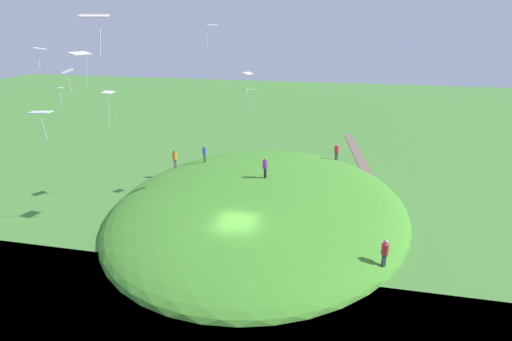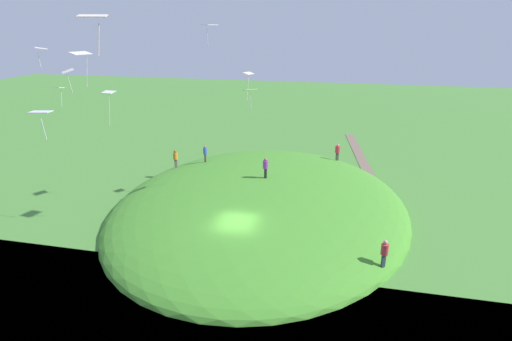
# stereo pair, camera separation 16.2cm
# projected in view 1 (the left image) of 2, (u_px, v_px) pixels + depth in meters

# --- Properties ---
(ground_plane) EXTENTS (160.00, 160.00, 0.00)m
(ground_plane) POSITION_uv_depth(u_px,v_px,m) (237.00, 248.00, 27.19)
(ground_plane) COLOR #488235
(grass_hill) EXTENTS (28.01, 22.56, 4.12)m
(grass_hill) POSITION_uv_depth(u_px,v_px,m) (260.00, 207.00, 33.19)
(grass_hill) COLOR #458F2C
(grass_hill) RESTS_ON ground_plane
(dirt_path) EXTENTS (17.08, 3.34, 0.04)m
(dirt_path) POSITION_uv_depth(u_px,v_px,m) (358.00, 154.00, 46.43)
(dirt_path) COLOR #725F50
(dirt_path) RESTS_ON ground_plane
(person_with_child) EXTENTS (0.59, 0.59, 1.67)m
(person_with_child) POSITION_uv_depth(u_px,v_px,m) (265.00, 165.00, 33.16)
(person_with_child) COLOR black
(person_with_child) RESTS_ON grass_hill
(person_on_hilltop) EXTENTS (0.49, 0.49, 1.56)m
(person_on_hilltop) POSITION_uv_depth(u_px,v_px,m) (204.00, 152.00, 38.77)
(person_on_hilltop) COLOR #52513C
(person_on_hilltop) RESTS_ON grass_hill
(person_watching_kites) EXTENTS (0.58, 0.58, 1.68)m
(person_watching_kites) POSITION_uv_depth(u_px,v_px,m) (175.00, 157.00, 38.50)
(person_watching_kites) COLOR #594548
(person_watching_kites) RESTS_ON grass_hill
(person_walking_path) EXTENTS (0.66, 0.66, 1.67)m
(person_walking_path) POSITION_uv_depth(u_px,v_px,m) (337.00, 150.00, 40.75)
(person_walking_path) COLOR #343D2D
(person_walking_path) RESTS_ON grass_hill
(person_near_shore) EXTENTS (0.58, 0.58, 1.71)m
(person_near_shore) POSITION_uv_depth(u_px,v_px,m) (385.00, 250.00, 23.70)
(person_near_shore) COLOR #2D3742
(person_near_shore) RESTS_ON grass_hill
(kite_0) EXTENTS (0.70, 0.90, 2.25)m
(kite_0) POSITION_uv_depth(u_px,v_px,m) (108.00, 95.00, 27.70)
(kite_0) COLOR silver
(kite_2) EXTENTS (1.42, 1.24, 2.17)m
(kite_2) POSITION_uv_depth(u_px,v_px,m) (80.00, 55.00, 26.20)
(kite_2) COLOR white
(kite_3) EXTENTS (1.06, 1.23, 1.45)m
(kite_3) POSITION_uv_depth(u_px,v_px,m) (94.00, 17.00, 15.19)
(kite_3) COLOR #F2DFCF
(kite_5) EXTENTS (0.84, 1.05, 1.26)m
(kite_5) POSITION_uv_depth(u_px,v_px,m) (41.00, 113.00, 19.32)
(kite_5) COLOR white
(kite_6) EXTENTS (0.93, 0.83, 2.12)m
(kite_6) POSITION_uv_depth(u_px,v_px,m) (248.00, 76.00, 31.80)
(kite_6) COLOR #F3DDD2
(kite_7) EXTENTS (1.33, 1.31, 1.34)m
(kite_7) POSITION_uv_depth(u_px,v_px,m) (40.00, 49.00, 28.96)
(kite_7) COLOR white
(kite_9) EXTENTS (0.62, 0.83, 1.48)m
(kite_9) POSITION_uv_depth(u_px,v_px,m) (57.00, 89.00, 29.73)
(kite_9) COLOR white
(kite_10) EXTENTS (1.26, 1.12, 1.52)m
(kite_10) POSITION_uv_depth(u_px,v_px,m) (209.00, 26.00, 29.70)
(kite_10) COLOR white
(kite_11) EXTENTS (1.08, 1.15, 1.67)m
(kite_11) POSITION_uv_depth(u_px,v_px,m) (249.00, 91.00, 30.33)
(kite_11) COLOR white
(kite_12) EXTENTS (1.13, 1.09, 1.43)m
(kite_12) POSITION_uv_depth(u_px,v_px,m) (68.00, 72.00, 24.06)
(kite_12) COLOR silver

